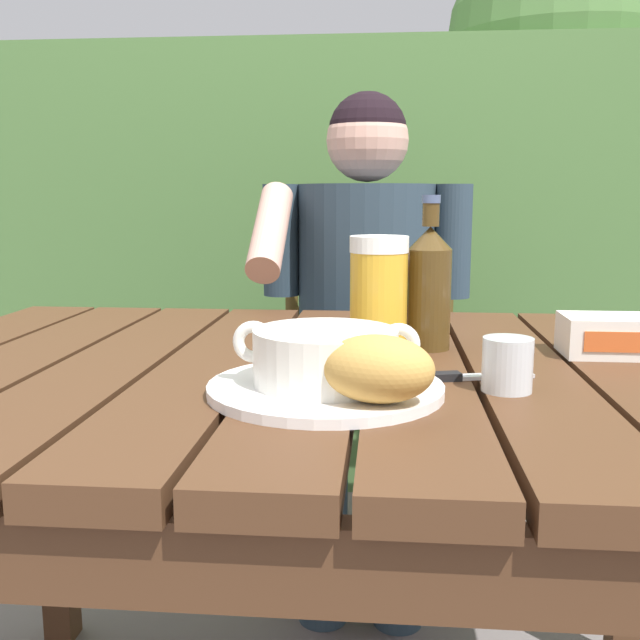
% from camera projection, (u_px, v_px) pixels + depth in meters
% --- Properties ---
extents(dining_table, '(1.27, 0.91, 0.73)m').
position_uv_depth(dining_table, '(313.00, 424.00, 1.03)').
color(dining_table, '#4E301C').
rests_on(dining_table, ground_plane).
extents(hedge_backdrop, '(2.88, 0.83, 2.09)m').
position_uv_depth(hedge_backdrop, '(417.00, 204.00, 2.54)').
color(hedge_backdrop, '#4B743A').
rests_on(hedge_backdrop, ground_plane).
extents(chair_near_diner, '(0.47, 0.44, 0.93)m').
position_uv_depth(chair_near_diner, '(366.00, 379.00, 1.93)').
color(chair_near_diner, '#4A3916').
rests_on(chair_near_diner, ground_plane).
extents(person_eating, '(0.48, 0.47, 1.19)m').
position_uv_depth(person_eating, '(364.00, 306.00, 1.70)').
color(person_eating, '#2A3C49').
rests_on(person_eating, ground_plane).
extents(serving_plate, '(0.28, 0.28, 0.01)m').
position_uv_depth(serving_plate, '(325.00, 388.00, 0.85)').
color(serving_plate, white).
rests_on(serving_plate, dining_table).
extents(soup_bowl, '(0.22, 0.17, 0.07)m').
position_uv_depth(soup_bowl, '(325.00, 355.00, 0.85)').
color(soup_bowl, white).
rests_on(soup_bowl, serving_plate).
extents(bread_roll, '(0.14, 0.11, 0.07)m').
position_uv_depth(bread_roll, '(378.00, 369.00, 0.77)').
color(bread_roll, '#C39344').
rests_on(bread_roll, serving_plate).
extents(beer_glass, '(0.09, 0.09, 0.17)m').
position_uv_depth(beer_glass, '(379.00, 295.00, 1.06)').
color(beer_glass, gold).
rests_on(beer_glass, dining_table).
extents(beer_bottle, '(0.07, 0.07, 0.23)m').
position_uv_depth(beer_bottle, '(429.00, 285.00, 1.09)').
color(beer_bottle, '#493415').
rests_on(beer_bottle, dining_table).
extents(water_glass_small, '(0.06, 0.06, 0.06)m').
position_uv_depth(water_glass_small, '(507.00, 365.00, 0.86)').
color(water_glass_small, silver).
rests_on(water_glass_small, dining_table).
extents(butter_tub, '(0.13, 0.10, 0.06)m').
position_uv_depth(butter_tub, '(607.00, 336.00, 1.06)').
color(butter_tub, white).
rests_on(butter_tub, dining_table).
extents(table_knife, '(0.16, 0.06, 0.01)m').
position_uv_depth(table_knife, '(458.00, 377.00, 0.92)').
color(table_knife, silver).
rests_on(table_knife, dining_table).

